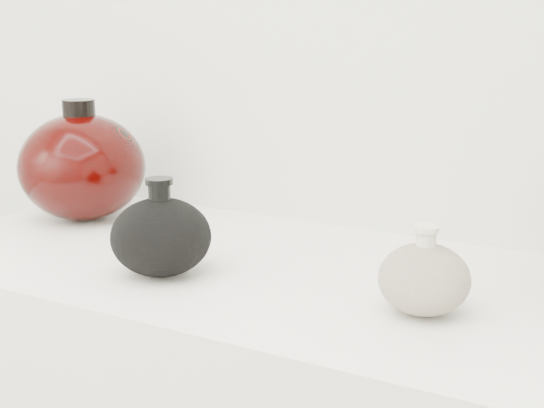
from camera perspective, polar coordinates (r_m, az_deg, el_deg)
The scene contains 3 objects.
black_gourd_vase at distance 1.04m, azimuth -8.35°, elevation -2.40°, with size 0.16×0.16×0.13m.
cream_gourd_vase at distance 0.91m, azimuth 11.38°, elevation -5.50°, with size 0.12×0.12×0.11m.
left_round_pot at distance 1.35m, azimuth -14.10°, elevation 2.77°, with size 0.27×0.27×0.21m.
Camera 1 is at (0.46, 0.06, 1.24)m, focal length 50.00 mm.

